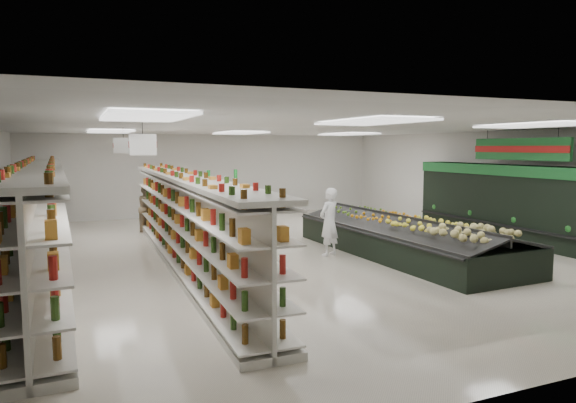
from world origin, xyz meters
name	(u,v)px	position (x,y,z in m)	size (l,w,h in m)	color
floor	(288,252)	(0.00, 0.00, 0.00)	(16.00, 16.00, 0.00)	beige
ceiling	(288,127)	(0.00, 0.00, 3.20)	(14.00, 16.00, 0.02)	white
wall_back	(210,175)	(0.00, 8.00, 1.60)	(14.00, 0.02, 3.20)	silver
wall_front	(562,246)	(0.00, -8.00, 1.60)	(14.00, 0.02, 3.20)	silver
wall_right	(497,183)	(7.00, 0.00, 1.60)	(0.02, 16.00, 3.20)	silver
produce_wall_case	(525,200)	(6.53, -1.50, 1.24)	(0.93, 8.00, 2.20)	black
aisle_sign_near	(143,145)	(-3.80, -2.00, 2.75)	(0.52, 0.06, 0.75)	white
aisle_sign_far	(123,145)	(-3.80, 2.00, 2.75)	(0.52, 0.06, 0.75)	white
hortifruti_banner	(519,149)	(6.25, -1.50, 2.65)	(0.12, 3.20, 0.95)	#1B682B
gondola_left	(40,222)	(-5.76, 0.51, 1.05)	(1.37, 13.21, 2.29)	silver
gondola_center	(185,224)	(-2.72, -0.42, 0.95)	(1.11, 11.92, 2.06)	silver
produce_island	(404,237)	(2.56, -1.44, 0.46)	(2.69, 6.80, 1.00)	black
soda_endcap	(218,202)	(-0.53, 4.86, 0.86)	(1.54, 1.19, 1.78)	red
shopper_main	(329,222)	(0.80, -0.77, 0.85)	(0.62, 0.41, 1.70)	white
shopper_background	(147,208)	(-2.88, 4.81, 0.76)	(0.74, 0.46, 1.53)	tan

